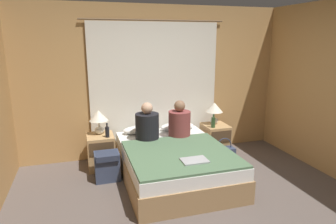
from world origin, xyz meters
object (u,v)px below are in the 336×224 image
at_px(bed, 174,163).
at_px(person_left_in_bed, 147,125).
at_px(lamp_left, 99,118).
at_px(lamp_right, 214,109).
at_px(handbag_on_floor, 224,155).
at_px(backpack_on_floor, 107,165).
at_px(nightstand_left, 101,151).
at_px(person_right_in_bed, 179,122).
at_px(pillow_left, 141,130).
at_px(nightstand_right, 215,139).
at_px(laptop_on_bed, 194,160).
at_px(beer_bottle_on_left_stand, 107,132).
at_px(pillow_right, 177,126).
at_px(beer_bottle_on_right_stand, 213,122).

bearing_deg(bed, person_left_in_bed, 122.71).
bearing_deg(lamp_left, lamp_right, 0.00).
xyz_separation_m(lamp_right, handbag_on_floor, (-0.03, -0.47, -0.65)).
bearing_deg(backpack_on_floor, bed, -13.01).
height_order(nightstand_left, person_right_in_bed, person_right_in_bed).
height_order(lamp_right, person_left_in_bed, person_left_in_bed).
bearing_deg(person_left_in_bed, pillow_left, 95.13).
height_order(person_right_in_bed, backpack_on_floor, person_right_in_bed).
relative_size(lamp_left, pillow_left, 0.64).
relative_size(nightstand_right, handbag_on_floor, 1.25).
xyz_separation_m(bed, person_left_in_bed, (-0.28, 0.44, 0.46)).
distance_m(person_left_in_bed, laptop_on_bed, 1.11).
bearing_deg(backpack_on_floor, lamp_left, 94.98).
bearing_deg(person_right_in_bed, pillow_left, 147.32).
xyz_separation_m(lamp_right, pillow_left, (-1.28, 0.04, -0.26)).
xyz_separation_m(nightstand_right, person_right_in_bed, (-0.74, -0.23, 0.43)).
height_order(pillow_left, beer_bottle_on_left_stand, beer_bottle_on_left_stand).
bearing_deg(lamp_left, beer_bottle_on_left_stand, -63.00).
distance_m(pillow_right, beer_bottle_on_left_stand, 1.21).
bearing_deg(lamp_right, beer_bottle_on_right_stand, -118.87).
relative_size(lamp_right, person_left_in_bed, 0.64).
relative_size(lamp_right, handbag_on_floor, 0.89).
distance_m(nightstand_left, person_left_in_bed, 0.84).
relative_size(lamp_right, backpack_on_floor, 0.91).
bearing_deg(bed, backpack_on_floor, 166.99).
bearing_deg(handbag_on_floor, lamp_right, 85.99).
bearing_deg(beer_bottle_on_right_stand, nightstand_left, 176.12).
relative_size(nightstand_left, lamp_left, 1.41).
height_order(bed, beer_bottle_on_right_stand, beer_bottle_on_right_stand).
distance_m(pillow_left, laptop_on_bed, 1.44).
bearing_deg(person_right_in_bed, nightstand_left, 168.93).
height_order(bed, pillow_left, pillow_left).
bearing_deg(lamp_right, pillow_left, 178.13).
bearing_deg(pillow_left, beer_bottle_on_left_stand, -156.71).
relative_size(beer_bottle_on_left_stand, laptop_on_bed, 0.67).
bearing_deg(pillow_left, beer_bottle_on_right_stand, -11.49).
distance_m(beer_bottle_on_left_stand, laptop_on_bed, 1.49).
distance_m(bed, nightstand_right, 1.18).
bearing_deg(person_right_in_bed, beer_bottle_on_left_stand, 174.25).
bearing_deg(bed, beer_bottle_on_left_stand, 147.62).
bearing_deg(beer_bottle_on_left_stand, bed, -32.38).
bearing_deg(person_right_in_bed, handbag_on_floor, -12.78).
xyz_separation_m(pillow_right, beer_bottle_on_right_stand, (0.55, -0.24, 0.09)).
bearing_deg(beer_bottle_on_left_stand, pillow_left, 23.29).
relative_size(person_right_in_bed, beer_bottle_on_left_stand, 2.67).
relative_size(nightstand_right, lamp_left, 1.41).
relative_size(bed, nightstand_right, 3.69).
xyz_separation_m(pillow_right, laptop_on_bed, (-0.24, -1.39, -0.02)).
relative_size(lamp_right, beer_bottle_on_right_stand, 1.63).
bearing_deg(pillow_right, nightstand_left, -174.89).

